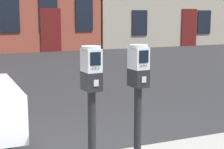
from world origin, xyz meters
The scene contains 2 objects.
parking_meter_near_kerb centered at (-0.07, -0.16, 1.10)m, with size 0.23×0.26×1.39m.
parking_meter_twin_adjacent centered at (0.51, -0.16, 1.10)m, with size 0.23×0.26×1.39m.
Camera 1 is at (-1.41, -3.87, 1.89)m, focal length 58.11 mm.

